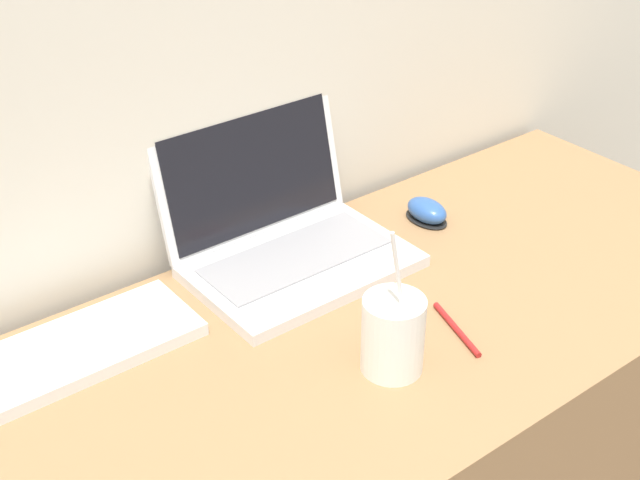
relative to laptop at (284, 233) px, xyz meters
The scene contains 5 objects.
laptop is the anchor object (origin of this frame).
drink_cup 0.32m from the laptop, 98.58° to the right, with size 0.09×0.09×0.23m.
computer_mouse 0.28m from the laptop, 10.59° to the right, with size 0.06×0.09×0.04m.
external_keyboard 0.40m from the laptop, behind, with size 0.38×0.15×0.02m.
pen 0.33m from the laptop, 75.50° to the right, with size 0.05×0.13×0.01m.
Camera 1 is at (-0.79, -0.50, 1.56)m, focal length 50.00 mm.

